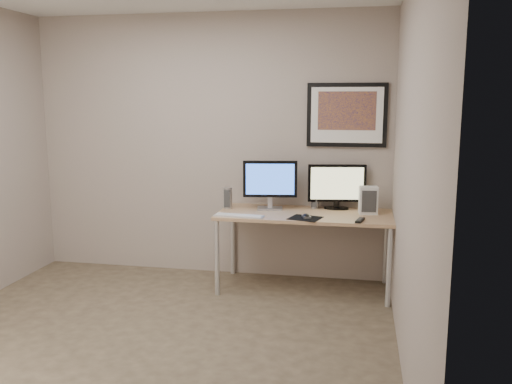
% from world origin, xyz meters
% --- Properties ---
extents(floor, '(3.60, 3.60, 0.00)m').
position_xyz_m(floor, '(0.00, 0.00, 0.00)').
color(floor, '#493E2D').
rests_on(floor, ground).
extents(room, '(3.60, 3.60, 3.60)m').
position_xyz_m(room, '(0.00, 0.45, 1.64)').
color(room, white).
rests_on(room, ground).
extents(desk, '(1.60, 0.70, 0.73)m').
position_xyz_m(desk, '(1.00, 1.35, 0.66)').
color(desk, '#A06D4D').
rests_on(desk, floor).
extents(framed_art, '(0.75, 0.04, 0.60)m').
position_xyz_m(framed_art, '(1.35, 1.68, 1.62)').
color(framed_art, black).
rests_on(framed_art, room).
extents(monitor_large, '(0.51, 0.20, 0.47)m').
position_xyz_m(monitor_large, '(0.66, 1.46, 0.99)').
color(monitor_large, '#B4B4B9').
rests_on(monitor_large, desk).
extents(monitor_tv, '(0.55, 0.16, 0.43)m').
position_xyz_m(monitor_tv, '(1.28, 1.59, 0.96)').
color(monitor_tv, black).
rests_on(monitor_tv, desk).
extents(speaker_left, '(0.09, 0.09, 0.20)m').
position_xyz_m(speaker_left, '(0.25, 1.43, 0.83)').
color(speaker_left, '#B4B4B9').
rests_on(speaker_left, desk).
extents(speaker_right, '(0.08, 0.08, 0.18)m').
position_xyz_m(speaker_right, '(1.07, 1.58, 0.82)').
color(speaker_right, '#B4B4B9').
rests_on(speaker_right, desk).
extents(keyboard, '(0.46, 0.16, 0.02)m').
position_xyz_m(keyboard, '(0.43, 1.09, 0.74)').
color(keyboard, '#BABABF').
rests_on(keyboard, desk).
extents(mousepad, '(0.32, 0.30, 0.00)m').
position_xyz_m(mousepad, '(1.03, 1.13, 0.73)').
color(mousepad, black).
rests_on(mousepad, desk).
extents(mouse, '(0.09, 0.12, 0.03)m').
position_xyz_m(mouse, '(1.04, 1.14, 0.75)').
color(mouse, black).
rests_on(mouse, mousepad).
extents(remote, '(0.09, 0.19, 0.02)m').
position_xyz_m(remote, '(1.50, 1.10, 0.74)').
color(remote, black).
rests_on(remote, desk).
extents(fan_unit, '(0.18, 0.14, 0.25)m').
position_xyz_m(fan_unit, '(1.57, 1.43, 0.86)').
color(fan_unit, silver).
rests_on(fan_unit, desk).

